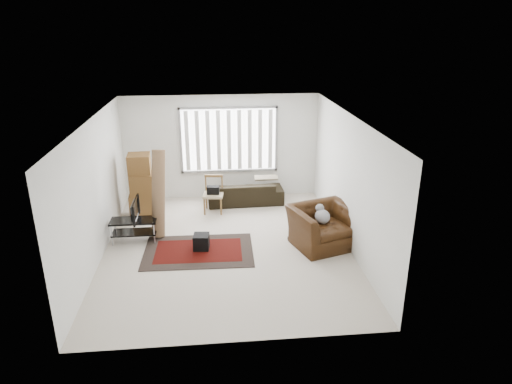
% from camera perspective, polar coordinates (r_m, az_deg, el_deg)
% --- Properties ---
extents(room, '(6.00, 6.02, 2.71)m').
position_cam_1_polar(room, '(9.38, -3.77, 4.12)').
color(room, beige).
rests_on(room, ground).
extents(persian_rug, '(2.24, 1.52, 0.02)m').
position_cam_1_polar(persian_rug, '(9.46, -7.19, -7.33)').
color(persian_rug, black).
rests_on(persian_rug, ground).
extents(tv_stand, '(0.97, 0.43, 0.48)m').
position_cam_1_polar(tv_stand, '(10.02, -15.02, -4.08)').
color(tv_stand, black).
rests_on(tv_stand, ground).
extents(tv, '(0.10, 0.78, 0.45)m').
position_cam_1_polar(tv, '(9.88, -15.21, -2.19)').
color(tv, black).
rests_on(tv, tv_stand).
extents(subwoofer, '(0.34, 0.34, 0.31)m').
position_cam_1_polar(subwoofer, '(9.46, -6.84, -6.19)').
color(subwoofer, black).
rests_on(subwoofer, persian_rug).
extents(moving_boxes, '(0.66, 0.60, 1.53)m').
position_cam_1_polar(moving_boxes, '(11.12, -14.05, 0.51)').
color(moving_boxes, brown).
rests_on(moving_boxes, ground).
extents(white_flatpack, '(0.57, 0.33, 0.68)m').
position_cam_1_polar(white_flatpack, '(11.39, -13.14, -0.93)').
color(white_flatpack, silver).
rests_on(white_flatpack, ground).
extents(rolled_rug, '(0.45, 0.71, 1.89)m').
position_cam_1_polar(rolled_rug, '(9.99, -12.10, -0.19)').
color(rolled_rug, brown).
rests_on(rolled_rug, ground).
extents(sofa, '(1.94, 0.89, 0.74)m').
position_cam_1_polar(sofa, '(11.68, -1.34, 0.33)').
color(sofa, black).
rests_on(sofa, ground).
extents(side_chair, '(0.53, 0.53, 0.89)m').
position_cam_1_polar(side_chair, '(11.16, -5.35, -0.09)').
color(side_chair, '#938160').
rests_on(side_chair, ground).
extents(armchair, '(1.57, 1.46, 0.95)m').
position_cam_1_polar(armchair, '(9.56, 8.45, -3.94)').
color(armchair, '#341C0A').
rests_on(armchair, ground).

